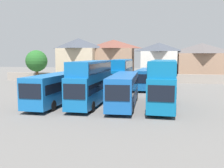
{
  "coord_description": "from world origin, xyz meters",
  "views": [
    {
      "loc": [
        5.45,
        -27.85,
        5.58
      ],
      "look_at": [
        0.0,
        3.0,
        2.1
      ],
      "focal_mm": 41.42,
      "sensor_mm": 36.0,
      "label": 1
    }
  ],
  "objects": [
    {
      "name": "house_terrace_left",
      "position": [
        -13.52,
        32.85,
        4.96
      ],
      "size": [
        9.3,
        8.09,
        9.73
      ],
      "color": "#C6B293",
      "rests_on": "ground"
    },
    {
      "name": "bus_6",
      "position": [
        -0.54,
        15.44,
        2.76
      ],
      "size": [
        2.72,
        11.39,
        4.9
      ],
      "rotation": [
        0.0,
        0.0,
        -1.58
      ],
      "color": "#0A5BA3",
      "rests_on": "ground"
    },
    {
      "name": "house_terrace_centre",
      "position": [
        -5.24,
        34.59,
        4.78
      ],
      "size": [
        10.08,
        6.57,
        9.39
      ],
      "color": "#9E7A60",
      "rests_on": "ground"
    },
    {
      "name": "bus_5",
      "position": [
        -4.56,
        15.67,
        2.64
      ],
      "size": [
        2.89,
        11.31,
        4.67
      ],
      "rotation": [
        0.0,
        0.0,
        -1.61
      ],
      "color": "#1B619D",
      "rests_on": "ground"
    },
    {
      "name": "depot_boundary_wall",
      "position": [
        0.0,
        25.55,
        0.9
      ],
      "size": [
        56.0,
        0.5,
        1.8
      ],
      "primitive_type": "cube",
      "color": "gray",
      "rests_on": "ground"
    },
    {
      "name": "bus_1",
      "position": [
        -5.88,
        -0.07,
        1.99
      ],
      "size": [
        3.07,
        11.95,
        3.48
      ],
      "rotation": [
        0.0,
        0.0,
        -1.61
      ],
      "color": "#155EA7",
      "rests_on": "ground"
    },
    {
      "name": "tree_left_of_lot",
      "position": [
        -19.44,
        22.55,
        4.41
      ],
      "size": [
        4.49,
        4.49,
        6.69
      ],
      "color": "brown",
      "rests_on": "ground"
    },
    {
      "name": "bus_3",
      "position": [
        1.84,
        0.22,
        2.0
      ],
      "size": [
        2.87,
        12.02,
        3.5
      ],
      "rotation": [
        0.0,
        0.0,
        -1.54
      ],
      "color": "#1654A1",
      "rests_on": "ground"
    },
    {
      "name": "house_terrace_right",
      "position": [
        5.67,
        33.56,
        4.35
      ],
      "size": [
        8.44,
        6.74,
        8.54
      ],
      "color": "silver",
      "rests_on": "ground"
    },
    {
      "name": "bus_7",
      "position": [
        3.67,
        15.7,
        1.89
      ],
      "size": [
        3.27,
        11.61,
        3.3
      ],
      "rotation": [
        0.0,
        0.0,
        -1.63
      ],
      "color": "#145294",
      "rests_on": "ground"
    },
    {
      "name": "bus_4",
      "position": [
        6.09,
        0.03,
        2.85
      ],
      "size": [
        3.19,
        11.17,
        5.06
      ],
      "rotation": [
        0.0,
        0.0,
        -1.62
      ],
      "color": "#0D6196",
      "rests_on": "ground"
    },
    {
      "name": "bus_2",
      "position": [
        -1.84,
        -0.11,
        2.79
      ],
      "size": [
        2.72,
        10.79,
        4.96
      ],
      "rotation": [
        0.0,
        0.0,
        -1.6
      ],
      "color": "#115DA1",
      "rests_on": "ground"
    },
    {
      "name": "ground",
      "position": [
        0.0,
        18.0,
        0.0
      ],
      "size": [
        140.0,
        140.0,
        0.0
      ],
      "primitive_type": "plane",
      "color": "#605E5B"
    },
    {
      "name": "house_terrace_far_right",
      "position": [
        15.25,
        33.7,
        4.26
      ],
      "size": [
        11.07,
        6.62,
        8.36
      ],
      "color": "#9E7A60",
      "rests_on": "ground"
    }
  ]
}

